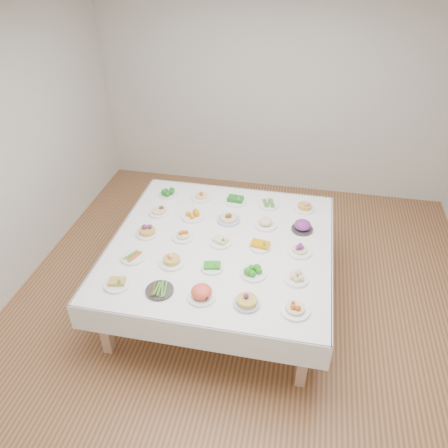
% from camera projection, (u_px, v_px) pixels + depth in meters
% --- Properties ---
extents(room_envelope, '(5.02, 5.02, 2.81)m').
position_uv_depth(room_envelope, '(250.00, 144.00, 3.71)').
color(room_envelope, '#9E6741').
rests_on(room_envelope, ground).
extents(display_table, '(2.20, 2.20, 0.75)m').
position_uv_depth(display_table, '(221.00, 248.00, 4.39)').
color(display_table, white).
rests_on(display_table, ground).
extents(dish_0, '(0.24, 0.24, 0.10)m').
position_uv_depth(dish_0, '(117.00, 281.00, 3.84)').
color(dish_0, white).
rests_on(dish_0, display_table).
extents(dish_1, '(0.24, 0.24, 0.06)m').
position_uv_depth(dish_1, '(160.00, 289.00, 3.78)').
color(dish_1, '#2E2B29').
rests_on(dish_1, display_table).
extents(dish_2, '(0.26, 0.26, 0.14)m').
position_uv_depth(dish_2, '(202.00, 292.00, 3.70)').
color(dish_2, white).
rests_on(dish_2, display_table).
extents(dish_3, '(0.22, 0.22, 0.14)m').
position_uv_depth(dish_3, '(247.00, 299.00, 3.63)').
color(dish_3, '#4C66B2').
rests_on(dish_3, display_table).
extents(dish_4, '(0.24, 0.24, 0.13)m').
position_uv_depth(dish_4, '(295.00, 306.00, 3.57)').
color(dish_4, white).
rests_on(dish_4, display_table).
extents(dish_5, '(0.23, 0.23, 0.05)m').
position_uv_depth(dish_5, '(133.00, 256.00, 4.15)').
color(dish_5, white).
rests_on(dish_5, display_table).
extents(dish_6, '(0.24, 0.24, 0.12)m').
position_uv_depth(dish_6, '(172.00, 259.00, 4.07)').
color(dish_6, white).
rests_on(dish_6, display_table).
extents(dish_7, '(0.21, 0.21, 0.10)m').
position_uv_depth(dish_7, '(212.00, 265.00, 4.02)').
color(dish_7, white).
rests_on(dish_7, display_table).
extents(dish_8, '(0.24, 0.24, 0.11)m').
position_uv_depth(dish_8, '(253.00, 270.00, 3.95)').
color(dish_8, white).
rests_on(dish_8, display_table).
extents(dish_9, '(0.22, 0.22, 0.08)m').
position_uv_depth(dish_9, '(296.00, 277.00, 3.89)').
color(dish_9, white).
rests_on(dish_9, display_table).
extents(dish_10, '(0.25, 0.24, 0.14)m').
position_uv_depth(dish_10, '(147.00, 229.00, 4.43)').
color(dish_10, white).
rests_on(dish_10, display_table).
extents(dish_11, '(0.22, 0.22, 0.11)m').
position_uv_depth(dish_11, '(183.00, 235.00, 4.39)').
color(dish_11, white).
rests_on(dish_11, display_table).
extents(dish_12, '(0.22, 0.22, 0.09)m').
position_uv_depth(dish_12, '(221.00, 241.00, 4.33)').
color(dish_12, white).
rests_on(dish_12, display_table).
extents(dish_13, '(0.21, 0.21, 0.10)m').
position_uv_depth(dish_13, '(260.00, 244.00, 4.27)').
color(dish_13, white).
rests_on(dish_13, display_table).
extents(dish_14, '(0.23, 0.23, 0.13)m').
position_uv_depth(dish_14, '(300.00, 247.00, 4.19)').
color(dish_14, white).
rests_on(dish_14, display_table).
extents(dish_15, '(0.22, 0.22, 0.11)m').
position_uv_depth(dish_15, '(159.00, 210.00, 4.75)').
color(dish_15, white).
rests_on(dish_15, display_table).
extents(dish_16, '(0.25, 0.25, 0.10)m').
position_uv_depth(dish_16, '(193.00, 214.00, 4.69)').
color(dish_16, white).
rests_on(dish_16, display_table).
extents(dish_17, '(0.24, 0.24, 0.14)m').
position_uv_depth(dish_17, '(229.00, 216.00, 4.63)').
color(dish_17, '#4C66B2').
rests_on(dish_17, display_table).
extents(dish_18, '(0.23, 0.23, 0.12)m').
position_uv_depth(dish_18, '(266.00, 222.00, 4.56)').
color(dish_18, white).
rests_on(dish_18, display_table).
extents(dish_19, '(0.22, 0.22, 0.12)m').
position_uv_depth(dish_19, '(302.00, 226.00, 4.50)').
color(dish_19, '#2E2B29').
rests_on(dish_19, display_table).
extents(dish_20, '(0.22, 0.22, 0.10)m').
position_uv_depth(dish_20, '(169.00, 192.00, 5.06)').
color(dish_20, white).
rests_on(dish_20, display_table).
extents(dish_21, '(0.23, 0.23, 0.12)m').
position_uv_depth(dish_21, '(201.00, 195.00, 5.00)').
color(dish_21, white).
rests_on(dish_21, display_table).
extents(dish_22, '(0.24, 0.24, 0.11)m').
position_uv_depth(dish_22, '(235.00, 199.00, 4.94)').
color(dish_22, white).
rests_on(dish_22, display_table).
extents(dish_23, '(0.24, 0.24, 0.06)m').
position_uv_depth(dish_23, '(269.00, 203.00, 4.90)').
color(dish_23, white).
rests_on(dish_23, display_table).
extents(dish_24, '(0.23, 0.23, 0.12)m').
position_uv_depth(dish_24, '(305.00, 206.00, 4.81)').
color(dish_24, white).
rests_on(dish_24, display_table).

